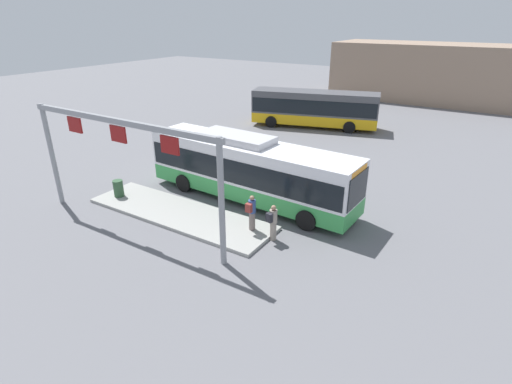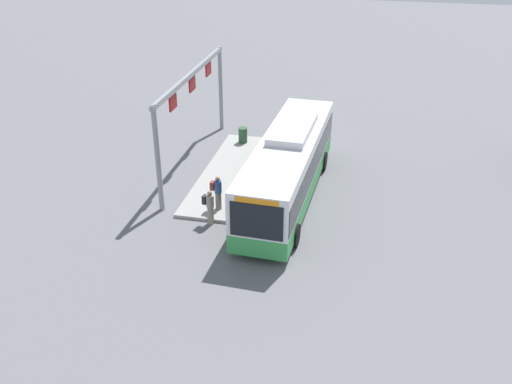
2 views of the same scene
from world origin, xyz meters
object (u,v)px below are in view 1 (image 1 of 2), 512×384
Objects in this scene: bus_main at (249,168)px; trash_bin at (118,188)px; bus_background_left at (315,107)px; person_boarding at (273,222)px; person_waiting_near at (252,212)px.

bus_main is 7.10m from trash_bin.
trash_bin is (-2.46, -19.43, -1.17)m from bus_background_left.
bus_main is 7.08× the size of person_boarding.
person_waiting_near is at bearing 5.14° from trash_bin.
bus_background_left is 19.52m from person_waiting_near.
person_waiting_near is at bearing -52.90° from bus_main.
bus_main reaches higher than bus_background_left.
bus_background_left reaches higher than trash_bin.
bus_background_left is 19.92m from person_boarding.
bus_main reaches higher than person_waiting_near.
bus_main is 1.07× the size of bus_background_left.
bus_background_left is (-3.50, 15.76, -0.03)m from bus_main.
bus_background_left is at bearing 105.14° from bus_main.
person_waiting_near is at bearing 90.76° from bus_background_left.
bus_background_left reaches higher than person_waiting_near.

